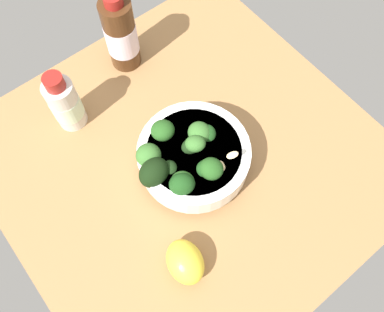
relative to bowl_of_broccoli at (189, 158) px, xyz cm
name	(u,v)px	position (x,y,z in cm)	size (l,w,h in cm)	color
ground_plane	(187,163)	(0.91, 1.70, -6.11)	(59.02, 59.02, 4.42)	#996D42
bowl_of_broccoli	(189,158)	(0.00, 0.00, 0.00)	(18.31, 17.30, 8.38)	white
lemon_wedge	(185,262)	(-9.95, -11.70, -1.56)	(6.63, 5.08, 4.67)	yellow
bottle_tall	(121,35)	(4.40, 23.98, 2.95)	(5.48, 5.48, 15.35)	#472814
bottle_short	(65,103)	(-9.85, 19.39, 1.21)	(4.92, 4.92, 11.99)	beige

